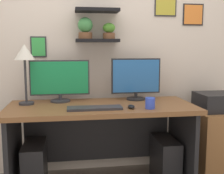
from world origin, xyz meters
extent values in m
cube|color=beige|center=(0.00, 0.44, 1.35)|extent=(4.40, 0.04, 2.70)
cube|color=black|center=(0.00, 0.32, 1.31)|extent=(0.41, 0.20, 0.03)
cube|color=black|center=(0.00, 0.32, 1.59)|extent=(0.41, 0.20, 0.03)
cylinder|color=brown|center=(0.11, 0.32, 1.35)|extent=(0.12, 0.12, 0.06)
ellipsoid|color=#498A2B|center=(0.11, 0.32, 1.43)|extent=(0.12, 0.12, 0.09)
cylinder|color=brown|center=(-0.11, 0.32, 1.35)|extent=(0.13, 0.13, 0.06)
ellipsoid|color=#418B4A|center=(-0.11, 0.32, 1.45)|extent=(0.14, 0.14, 0.14)
cube|color=#2D2D33|center=(0.70, 0.42, 1.65)|extent=(0.22, 0.02, 0.19)
cube|color=gold|center=(0.70, 0.41, 1.65)|extent=(0.20, 0.00, 0.16)
cube|color=#2D2D33|center=(-0.55, 0.42, 1.25)|extent=(0.15, 0.02, 0.20)
cube|color=green|center=(-0.55, 0.41, 1.25)|extent=(0.12, 0.00, 0.17)
cube|color=black|center=(0.99, 0.42, 1.57)|extent=(0.22, 0.02, 0.22)
cube|color=orange|center=(0.99, 0.41, 1.57)|extent=(0.19, 0.00, 0.19)
cube|color=brown|center=(0.00, 0.00, 0.73)|extent=(1.61, 0.68, 0.04)
cube|color=black|center=(-0.74, 0.00, 0.35)|extent=(0.04, 0.62, 0.71)
cube|color=black|center=(0.74, 0.00, 0.35)|extent=(0.04, 0.62, 0.71)
cube|color=black|center=(0.00, 0.30, 0.39)|extent=(1.41, 0.02, 0.50)
cylinder|color=#2D2D33|center=(-0.35, 0.21, 0.76)|extent=(0.18, 0.18, 0.02)
cylinder|color=#2D2D33|center=(-0.35, 0.21, 0.79)|extent=(0.03, 0.03, 0.06)
cube|color=#2D2D33|center=(-0.35, 0.22, 0.97)|extent=(0.54, 0.02, 0.32)
cube|color=#198C4C|center=(-0.35, 0.21, 0.97)|extent=(0.51, 0.00, 0.29)
cylinder|color=black|center=(0.35, 0.21, 0.76)|extent=(0.18, 0.18, 0.02)
cylinder|color=black|center=(0.35, 0.21, 0.79)|extent=(0.03, 0.03, 0.06)
cube|color=black|center=(0.35, 0.22, 0.98)|extent=(0.47, 0.02, 0.33)
cube|color=#2866B2|center=(0.35, 0.21, 0.98)|extent=(0.44, 0.00, 0.31)
cube|color=#2D2D33|center=(-0.07, -0.16, 0.76)|extent=(0.44, 0.14, 0.02)
ellipsoid|color=black|center=(0.22, -0.17, 0.77)|extent=(0.06, 0.09, 0.03)
cylinder|color=#2D2D33|center=(-0.64, 0.13, 0.76)|extent=(0.13, 0.13, 0.02)
cylinder|color=#2D2D33|center=(-0.64, 0.13, 0.95)|extent=(0.02, 0.02, 0.37)
cone|color=silver|center=(-0.64, 0.13, 1.20)|extent=(0.17, 0.17, 0.13)
cylinder|color=blue|center=(0.37, -0.20, 0.80)|extent=(0.08, 0.08, 0.09)
cube|color=brown|center=(1.14, 0.12, 0.32)|extent=(0.44, 0.50, 0.64)
cube|color=black|center=(1.14, 0.12, 0.72)|extent=(0.38, 0.34, 0.17)
cube|color=black|center=(-0.58, 0.00, 0.22)|extent=(0.18, 0.40, 0.43)
cube|color=black|center=(0.60, 0.03, 0.20)|extent=(0.18, 0.40, 0.41)
camera|label=1|loc=(-0.27, -2.37, 1.24)|focal=45.21mm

